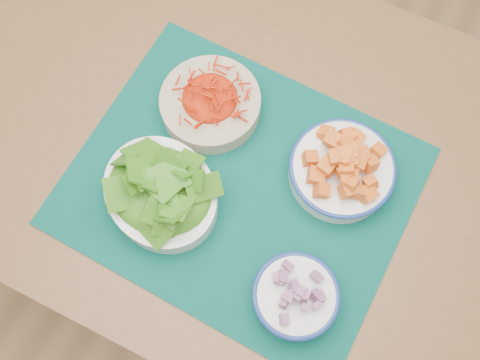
{
  "coord_description": "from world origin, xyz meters",
  "views": [
    {
      "loc": [
        0.4,
        -0.2,
        1.71
      ],
      "look_at": [
        0.24,
        0.09,
        0.78
      ],
      "focal_mm": 40.0,
      "sensor_mm": 36.0,
      "label": 1
    }
  ],
  "objects_px": {
    "table": "(235,156)",
    "carrot_bowl": "(210,101)",
    "onion_bowl": "(296,296)",
    "squash_bowl": "(343,167)",
    "lettuce_bowl": "(160,191)",
    "placemat": "(240,186)"
  },
  "relations": [
    {
      "from": "table",
      "to": "carrot_bowl",
      "type": "height_order",
      "value": "carrot_bowl"
    },
    {
      "from": "table",
      "to": "onion_bowl",
      "type": "bearing_deg",
      "value": -45.12
    },
    {
      "from": "table",
      "to": "squash_bowl",
      "type": "bearing_deg",
      "value": 4.68
    },
    {
      "from": "table",
      "to": "lettuce_bowl",
      "type": "distance_m",
      "value": 0.23
    },
    {
      "from": "placemat",
      "to": "carrot_bowl",
      "type": "xyz_separation_m",
      "value": [
        -0.13,
        0.11,
        0.04
      ]
    },
    {
      "from": "lettuce_bowl",
      "to": "carrot_bowl",
      "type": "bearing_deg",
      "value": 116.27
    },
    {
      "from": "carrot_bowl",
      "to": "squash_bowl",
      "type": "xyz_separation_m",
      "value": [
        0.28,
        -0.0,
        0.01
      ]
    },
    {
      "from": "carrot_bowl",
      "to": "lettuce_bowl",
      "type": "xyz_separation_m",
      "value": [
        0.01,
        -0.2,
        0.01
      ]
    },
    {
      "from": "lettuce_bowl",
      "to": "onion_bowl",
      "type": "bearing_deg",
      "value": 13.39
    },
    {
      "from": "placemat",
      "to": "carrot_bowl",
      "type": "relative_size",
      "value": 2.53
    },
    {
      "from": "table",
      "to": "lettuce_bowl",
      "type": "xyz_separation_m",
      "value": [
        -0.06,
        -0.17,
        0.14
      ]
    },
    {
      "from": "placemat",
      "to": "lettuce_bowl",
      "type": "relative_size",
      "value": 2.18
    },
    {
      "from": "placemat",
      "to": "lettuce_bowl",
      "type": "height_order",
      "value": "lettuce_bowl"
    },
    {
      "from": "onion_bowl",
      "to": "carrot_bowl",
      "type": "bearing_deg",
      "value": 141.27
    },
    {
      "from": "carrot_bowl",
      "to": "onion_bowl",
      "type": "height_order",
      "value": "onion_bowl"
    },
    {
      "from": "squash_bowl",
      "to": "placemat",
      "type": "bearing_deg",
      "value": -145.14
    },
    {
      "from": "carrot_bowl",
      "to": "lettuce_bowl",
      "type": "bearing_deg",
      "value": -85.99
    },
    {
      "from": "onion_bowl",
      "to": "table",
      "type": "bearing_deg",
      "value": 137.97
    },
    {
      "from": "squash_bowl",
      "to": "lettuce_bowl",
      "type": "bearing_deg",
      "value": -143.26
    },
    {
      "from": "squash_bowl",
      "to": "onion_bowl",
      "type": "height_order",
      "value": "squash_bowl"
    },
    {
      "from": "table",
      "to": "carrot_bowl",
      "type": "bearing_deg",
      "value": 152.04
    },
    {
      "from": "squash_bowl",
      "to": "lettuce_bowl",
      "type": "distance_m",
      "value": 0.34
    }
  ]
}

